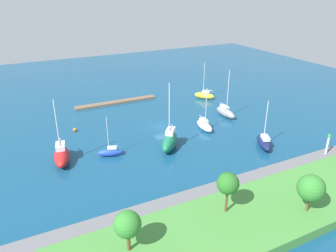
{
  "coord_description": "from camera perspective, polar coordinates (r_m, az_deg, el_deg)",
  "views": [
    {
      "loc": [
        28.21,
        59.29,
        28.7
      ],
      "look_at": [
        0.0,
        3.54,
        1.5
      ],
      "focal_mm": 35.29,
      "sensor_mm": 36.0,
      "label": 1
    }
  ],
  "objects": [
    {
      "name": "park_tree_center",
      "position": [
        37.19,
        -7.01,
        -16.53
      ],
      "size": [
        3.04,
        3.04,
        5.05
      ],
      "color": "brown",
      "rests_on": "shoreline_park"
    },
    {
      "name": "sailboat_gray_inner_mooring",
      "position": [
        77.91,
        9.9,
        2.4
      ],
      "size": [
        1.88,
        6.6,
        11.06
      ],
      "rotation": [
        0.0,
        0.0,
        1.58
      ],
      "color": "gray",
      "rests_on": "water"
    },
    {
      "name": "park_tree_mideast",
      "position": [
        46.12,
        23.47,
        -9.81
      ],
      "size": [
        3.51,
        3.51,
        5.24
      ],
      "color": "brown",
      "rests_on": "shoreline_park"
    },
    {
      "name": "harbor_beacon",
      "position": [
        63.43,
        25.89,
        -2.61
      ],
      "size": [
        0.56,
        0.56,
        3.73
      ],
      "color": "silver",
      "rests_on": "breakwater"
    },
    {
      "name": "water",
      "position": [
        71.65,
        -1.28,
        -0.09
      ],
      "size": [
        160.0,
        160.0,
        0.0
      ],
      "primitive_type": "plane",
      "color": "navy",
      "rests_on": "ground"
    },
    {
      "name": "park_tree_east",
      "position": [
        42.56,
        10.31,
        -9.78
      ],
      "size": [
        2.86,
        2.86,
        5.69
      ],
      "color": "brown",
      "rests_on": "shoreline_park"
    },
    {
      "name": "sailboat_yellow_center_basin",
      "position": [
        89.24,
        6.3,
        5.3
      ],
      "size": [
        4.85,
        5.33,
        9.78
      ],
      "rotation": [
        0.0,
        0.0,
        5.41
      ],
      "color": "yellow",
      "rests_on": "water"
    },
    {
      "name": "sailboat_blue_outer_mooring",
      "position": [
        60.21,
        -9.91,
        -4.46
      ],
      "size": [
        4.68,
        2.63,
        7.66
      ],
      "rotation": [
        0.0,
        0.0,
        5.97
      ],
      "color": "#2347B2",
      "rests_on": "water"
    },
    {
      "name": "pier_dock",
      "position": [
        86.58,
        -8.89,
        4.07
      ],
      "size": [
        21.31,
        2.1,
        0.53
      ],
      "primitive_type": "cube",
      "color": "brown",
      "rests_on": "ground"
    },
    {
      "name": "sailboat_red_east_end",
      "position": [
        59.98,
        -17.92,
        -4.84
      ],
      "size": [
        3.88,
        7.6,
        11.6
      ],
      "rotation": [
        0.0,
        0.0,
        1.38
      ],
      "color": "red",
      "rests_on": "water"
    },
    {
      "name": "breakwater",
      "position": [
        51.8,
        11.55,
        -9.9
      ],
      "size": [
        65.9,
        2.79,
        1.15
      ],
      "primitive_type": "cube",
      "color": "slate",
      "rests_on": "ground"
    },
    {
      "name": "sailboat_white_west_end",
      "position": [
        70.28,
        6.32,
        0.11
      ],
      "size": [
        2.45,
        5.85,
        9.2
      ],
      "rotation": [
        0.0,
        0.0,
        1.49
      ],
      "color": "white",
      "rests_on": "water"
    },
    {
      "name": "mooring_buoy_orange",
      "position": [
        71.88,
        -15.78,
        -0.62
      ],
      "size": [
        0.77,
        0.77,
        0.77
      ],
      "primitive_type": "sphere",
      "color": "orange",
      "rests_on": "water"
    },
    {
      "name": "sailboat_green_mid_basin",
      "position": [
        61.55,
        0.3,
        -2.6
      ],
      "size": [
        6.52,
        7.08,
        12.87
      ],
      "rotation": [
        0.0,
        0.0,
        0.87
      ],
      "color": "#19724C",
      "rests_on": "water"
    },
    {
      "name": "shoreline_park",
      "position": [
        47.42,
        17.04,
        -13.89
      ],
      "size": [
        57.51,
        11.88,
        1.39
      ],
      "primitive_type": "cube",
      "color": "#478C3D",
      "rests_on": "ground"
    },
    {
      "name": "sailboat_navy_lone_south",
      "position": [
        64.86,
        16.22,
        -2.7
      ],
      "size": [
        4.57,
        6.5,
        9.18
      ],
      "rotation": [
        0.0,
        0.0,
        4.26
      ],
      "color": "#141E4C",
      "rests_on": "water"
    }
  ]
}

